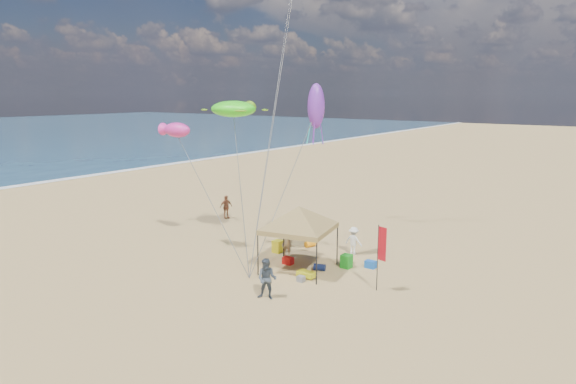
% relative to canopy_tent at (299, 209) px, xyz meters
% --- Properties ---
extents(ground, '(280.00, 280.00, 0.00)m').
position_rel_canopy_tent_xyz_m(ground, '(-0.66, -3.04, -3.22)').
color(ground, tan).
rests_on(ground, ground).
extents(canopy_tent, '(6.11, 6.11, 3.86)m').
position_rel_canopy_tent_xyz_m(canopy_tent, '(0.00, 0.00, 0.00)').
color(canopy_tent, black).
rests_on(canopy_tent, ground).
extents(feather_flag, '(0.47, 0.13, 3.11)m').
position_rel_canopy_tent_xyz_m(feather_flag, '(4.63, -0.16, -1.14)').
color(feather_flag, black).
rests_on(feather_flag, ground).
extents(cooler_red, '(0.54, 0.38, 0.38)m').
position_rel_canopy_tent_xyz_m(cooler_red, '(-0.95, 0.36, -3.03)').
color(cooler_red, red).
rests_on(cooler_red, ground).
extents(cooler_blue, '(0.54, 0.38, 0.38)m').
position_rel_canopy_tent_xyz_m(cooler_blue, '(2.85, 2.43, -3.03)').
color(cooler_blue, blue).
rests_on(cooler_blue, ground).
extents(bag_navy, '(0.69, 0.54, 0.36)m').
position_rel_canopy_tent_xyz_m(bag_navy, '(0.96, 0.49, -3.04)').
color(bag_navy, '#0B1333').
rests_on(bag_navy, ground).
extents(bag_orange, '(0.54, 0.69, 0.36)m').
position_rel_canopy_tent_xyz_m(bag_orange, '(-1.69, 3.56, -3.04)').
color(bag_orange, orange).
rests_on(bag_orange, ground).
extents(chair_green, '(0.50, 0.50, 0.70)m').
position_rel_canopy_tent_xyz_m(chair_green, '(1.82, 1.71, -2.87)').
color(chair_green, '#188419').
rests_on(chair_green, ground).
extents(chair_yellow, '(0.50, 0.50, 0.70)m').
position_rel_canopy_tent_xyz_m(chair_yellow, '(-2.62, 1.62, -2.87)').
color(chair_yellow, '#FFF41C').
rests_on(chair_yellow, ground).
extents(crate_grey, '(0.34, 0.30, 0.28)m').
position_rel_canopy_tent_xyz_m(crate_grey, '(1.05, -1.30, -3.08)').
color(crate_grey, slate).
rests_on(crate_grey, ground).
extents(beach_cart, '(0.90, 0.50, 0.24)m').
position_rel_canopy_tent_xyz_m(beach_cart, '(0.98, -0.74, -3.02)').
color(beach_cart, gold).
rests_on(beach_cart, ground).
extents(person_near_a, '(0.72, 0.52, 1.85)m').
position_rel_canopy_tent_xyz_m(person_near_a, '(-1.76, 1.34, -2.29)').
color(person_near_a, tan).
rests_on(person_near_a, ground).
extents(person_near_b, '(1.10, 0.99, 1.84)m').
position_rel_canopy_tent_xyz_m(person_near_b, '(1.02, -3.87, -2.29)').
color(person_near_b, '#3B4550').
rests_on(person_near_b, ground).
extents(person_near_c, '(1.03, 0.61, 1.58)m').
position_rel_canopy_tent_xyz_m(person_near_c, '(1.02, 3.89, -2.43)').
color(person_near_c, white).
rests_on(person_near_c, ground).
extents(person_far_a, '(0.67, 1.08, 1.71)m').
position_rel_canopy_tent_xyz_m(person_far_a, '(-10.44, 5.66, -2.36)').
color(person_far_a, '#A3623E').
rests_on(person_far_a, ground).
extents(turtle_kite, '(2.79, 2.28, 0.90)m').
position_rel_canopy_tent_xyz_m(turtle_kite, '(-5.04, 0.78, 4.84)').
color(turtle_kite, '#37FF1B').
rests_on(turtle_kite, ground).
extents(fish_kite, '(2.02, 1.31, 0.83)m').
position_rel_canopy_tent_xyz_m(fish_kite, '(-7.43, -1.25, 3.70)').
color(fish_kite, '#DB2D99').
rests_on(fish_kite, ground).
extents(squid_kite, '(1.13, 1.13, 2.31)m').
position_rel_canopy_tent_xyz_m(squid_kite, '(-0.32, 1.94, 5.04)').
color(squid_kite, purple).
rests_on(squid_kite, ground).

